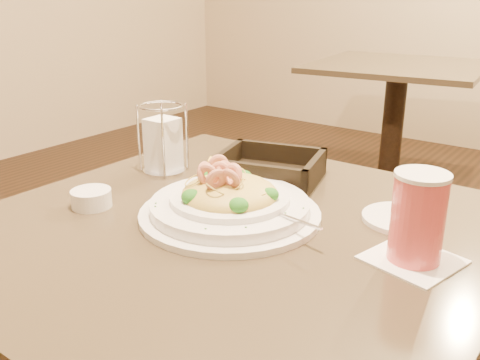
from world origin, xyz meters
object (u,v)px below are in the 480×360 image
Objects in this scene: main_table at (234,336)px; bread_basket at (269,170)px; napkin_caddy at (163,143)px; side_plate at (402,219)px; pasta_bowl at (229,201)px; background_table at (395,106)px; drink_glass at (418,218)px; butter_ramekin at (91,198)px.

main_table is 3.51× the size of bread_basket.
napkin_caddy is 1.10× the size of side_plate.
main_table is 2.41× the size of pasta_bowl.
bread_basket is (0.47, -2.01, 0.26)m from background_table.
background_table is 2.08m from bread_basket.
pasta_bowl is (-0.03, 0.02, 0.27)m from main_table.
drink_glass is 0.61m from butter_ramekin.
side_plate reaches higher than main_table.
main_table is 0.39m from butter_ramekin.
butter_ramekin reaches higher than side_plate.
main_table is 2.32m from background_table.
drink_glass is (0.33, 0.04, 0.04)m from pasta_bowl.
napkin_caddy reaches higher than main_table.
napkin_caddy is (-0.31, 0.14, 0.31)m from main_table.
butter_ramekin is at bearing -119.86° from bread_basket.
bread_basket is (-0.08, 0.24, 0.26)m from main_table.
drink_glass is 0.98× the size of napkin_caddy.
napkin_caddy is at bearing -83.56° from background_table.
butter_ramekin is (0.27, -2.35, 0.26)m from background_table.
napkin_caddy is 2.03× the size of butter_ramekin.
pasta_bowl is at bearing 139.29° from main_table.
background_table is 3.88× the size of bread_basket.
main_table is 0.40m from side_plate.
butter_ramekin is at bearing -164.87° from drink_glass.
bread_basket reaches higher than side_plate.
side_plate is (0.55, 0.06, -0.06)m from napkin_caddy.
drink_glass reaches higher than side_plate.
napkin_caddy is at bearing -156.85° from bread_basket.
background_table is 6.90× the size of side_plate.
drink_glass reaches higher than background_table.
background_table is 2.15m from napkin_caddy.
bread_basket is 0.25m from napkin_caddy.
butter_ramekin is at bearing -81.64° from napkin_caddy.
background_table is 2.31m from pasta_bowl.
side_plate is at bearing 39.49° from main_table.
butter_ramekin is (-0.27, -0.10, 0.26)m from main_table.
side_plate is (0.79, -2.06, 0.25)m from background_table.
side_plate is (0.27, 0.17, -0.03)m from pasta_bowl.
pasta_bowl reaches higher than main_table.
pasta_bowl is 0.31m from napkin_caddy.
bread_basket is (-0.39, 0.18, -0.05)m from drink_glass.
pasta_bowl reaches higher than side_plate.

